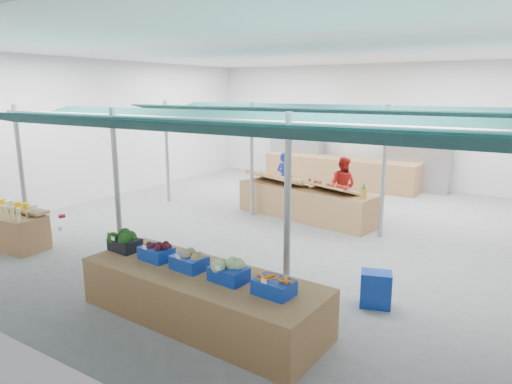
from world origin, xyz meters
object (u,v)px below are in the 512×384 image
bottle_shelf (13,229)px  crate_stack (376,289)px  vendor_right (343,185)px  vendor_left (285,178)px  veg_counter (201,296)px  fruit_counter (305,203)px

bottle_shelf → crate_stack: size_ratio=3.00×
bottle_shelf → vendor_right: 8.09m
vendor_left → vendor_right: 1.80m
veg_counter → vendor_left: vendor_left is taller
veg_counter → fruit_counter: (-1.16, 5.71, 0.05)m
bottle_shelf → veg_counter: size_ratio=0.44×
bottle_shelf → vendor_left: vendor_left is taller
bottle_shelf → fruit_counter: 6.84m
fruit_counter → crate_stack: fruit_counter is taller
veg_counter → fruit_counter: fruit_counter is taller
bottle_shelf → vendor_right: (4.86, 6.45, 0.37)m
crate_stack → vendor_left: 6.67m
fruit_counter → vendor_right: 1.30m
fruit_counter → vendor_right: bearing=71.2°
veg_counter → vendor_right: bearing=97.4°
vendor_left → vendor_right: size_ratio=1.00×
bottle_shelf → vendor_right: vendor_right is taller
bottle_shelf → vendor_left: size_ratio=1.09×
fruit_counter → crate_stack: bearing=-41.3°
bottle_shelf → crate_stack: (7.43, 1.43, -0.13)m
fruit_counter → crate_stack: (3.17, -3.92, -0.13)m
fruit_counter → vendor_right: (0.60, 1.10, 0.36)m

